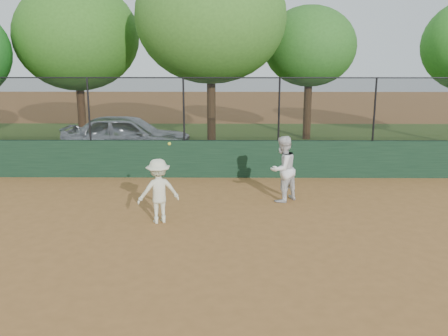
{
  "coord_description": "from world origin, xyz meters",
  "views": [
    {
      "loc": [
        0.9,
        -9.68,
        4.02
      ],
      "look_at": [
        0.8,
        2.2,
        1.2
      ],
      "focal_mm": 40.0,
      "sensor_mm": 36.0,
      "label": 1
    }
  ],
  "objects_px": {
    "parked_car": "(128,136)",
    "tree_1": "(77,36)",
    "player_main": "(158,191)",
    "player_second": "(283,169)",
    "tree_3": "(310,47)",
    "tree_2": "(211,18)"
  },
  "relations": [
    {
      "from": "tree_3",
      "to": "player_main",
      "type": "bearing_deg",
      "value": -114.52
    },
    {
      "from": "player_main",
      "to": "tree_1",
      "type": "height_order",
      "value": "tree_1"
    },
    {
      "from": "tree_2",
      "to": "tree_1",
      "type": "bearing_deg",
      "value": 159.16
    },
    {
      "from": "player_main",
      "to": "tree_1",
      "type": "distance_m",
      "value": 12.88
    },
    {
      "from": "player_main",
      "to": "tree_2",
      "type": "distance_m",
      "value": 10.06
    },
    {
      "from": "parked_car",
      "to": "tree_1",
      "type": "relative_size",
      "value": 0.7
    },
    {
      "from": "tree_3",
      "to": "parked_car",
      "type": "bearing_deg",
      "value": -150.77
    },
    {
      "from": "tree_2",
      "to": "player_main",
      "type": "bearing_deg",
      "value": -96.11
    },
    {
      "from": "parked_car",
      "to": "tree_1",
      "type": "bearing_deg",
      "value": 37.35
    },
    {
      "from": "tree_1",
      "to": "tree_3",
      "type": "height_order",
      "value": "tree_1"
    },
    {
      "from": "tree_1",
      "to": "tree_2",
      "type": "distance_m",
      "value": 6.42
    },
    {
      "from": "parked_car",
      "to": "tree_1",
      "type": "xyz_separation_m",
      "value": [
        -2.83,
        3.84,
        3.77
      ]
    },
    {
      "from": "parked_car",
      "to": "tree_1",
      "type": "height_order",
      "value": "tree_1"
    },
    {
      "from": "player_main",
      "to": "tree_1",
      "type": "bearing_deg",
      "value": 114.06
    },
    {
      "from": "tree_1",
      "to": "player_main",
      "type": "bearing_deg",
      "value": -65.94
    },
    {
      "from": "player_second",
      "to": "tree_3",
      "type": "relative_size",
      "value": 0.3
    },
    {
      "from": "parked_car",
      "to": "player_main",
      "type": "height_order",
      "value": "player_main"
    },
    {
      "from": "parked_car",
      "to": "player_second",
      "type": "xyz_separation_m",
      "value": [
        5.3,
        -5.63,
        0.06
      ]
    },
    {
      "from": "tree_1",
      "to": "tree_2",
      "type": "height_order",
      "value": "tree_2"
    },
    {
      "from": "tree_2",
      "to": "tree_3",
      "type": "relative_size",
      "value": 1.31
    },
    {
      "from": "tree_1",
      "to": "tree_3",
      "type": "distance_m",
      "value": 10.3
    },
    {
      "from": "player_main",
      "to": "tree_2",
      "type": "xyz_separation_m",
      "value": [
        0.96,
        8.96,
        4.48
      ]
    }
  ]
}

